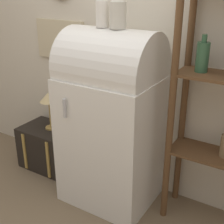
% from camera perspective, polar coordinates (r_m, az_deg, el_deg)
% --- Properties ---
extents(ground_plane, '(12.00, 12.00, 0.00)m').
position_cam_1_polar(ground_plane, '(2.72, -2.93, -17.37)').
color(ground_plane, '#7A664C').
extents(wall_back, '(7.00, 0.09, 2.70)m').
position_cam_1_polar(wall_back, '(2.60, 3.75, 13.83)').
color(wall_back, beige).
rests_on(wall_back, ground_plane).
extents(refrigerator, '(0.73, 0.65, 1.45)m').
position_cam_1_polar(refrigerator, '(2.50, -0.11, -1.02)').
color(refrigerator, white).
rests_on(refrigerator, ground_plane).
extents(suitcase_trunk, '(0.56, 0.40, 0.42)m').
position_cam_1_polar(suitcase_trunk, '(3.22, -11.25, -6.33)').
color(suitcase_trunk, black).
rests_on(suitcase_trunk, ground_plane).
extents(shelf_unit, '(0.68, 0.31, 1.78)m').
position_cam_1_polar(shelf_unit, '(2.23, 19.88, 1.99)').
color(shelf_unit, brown).
rests_on(shelf_unit, ground_plane).
extents(vase_left, '(0.09, 0.09, 0.28)m').
position_cam_1_polar(vase_left, '(2.32, -1.82, 18.45)').
color(vase_left, white).
rests_on(vase_left, refrigerator).
extents(vase_center, '(0.12, 0.12, 0.28)m').
position_cam_1_polar(vase_center, '(2.25, 1.11, 18.25)').
color(vase_center, beige).
rests_on(vase_center, refrigerator).
extents(desk_lamp, '(0.17, 0.17, 0.37)m').
position_cam_1_polar(desk_lamp, '(3.00, -11.48, 2.24)').
color(desk_lamp, '#AD8942').
rests_on(desk_lamp, suitcase_trunk).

